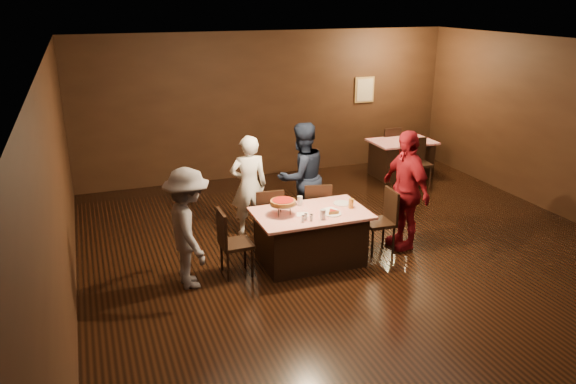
% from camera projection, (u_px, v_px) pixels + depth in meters
% --- Properties ---
extents(room, '(10.00, 10.04, 3.02)m').
position_uv_depth(room, '(394.00, 123.00, 7.04)').
color(room, black).
rests_on(room, ground).
extents(main_table, '(1.60, 1.00, 0.77)m').
position_uv_depth(main_table, '(311.00, 237.00, 8.03)').
color(main_table, red).
rests_on(main_table, ground).
extents(back_table, '(1.30, 0.90, 0.77)m').
position_uv_depth(back_table, '(401.00, 158.00, 11.92)').
color(back_table, '#B20B18').
rests_on(back_table, ground).
extents(chair_far_left, '(0.46, 0.46, 0.95)m').
position_uv_depth(chair_far_left, '(268.00, 217.00, 8.53)').
color(chair_far_left, black).
rests_on(chair_far_left, ground).
extents(chair_far_right, '(0.51, 0.51, 0.95)m').
position_uv_depth(chair_far_right, '(316.00, 210.00, 8.79)').
color(chair_far_right, black).
rests_on(chair_far_right, ground).
extents(chair_end_left, '(0.43, 0.43, 0.95)m').
position_uv_depth(chair_end_left, '(236.00, 242.00, 7.64)').
color(chair_end_left, black).
rests_on(chair_end_left, ground).
extents(chair_end_right, '(0.45, 0.45, 0.95)m').
position_uv_depth(chair_end_right, '(379.00, 221.00, 8.36)').
color(chair_end_right, black).
rests_on(chair_end_right, ground).
extents(chair_back_near, '(0.46, 0.46, 0.95)m').
position_uv_depth(chair_back_near, '(420.00, 163.00, 11.27)').
color(chair_back_near, black).
rests_on(chair_back_near, ground).
extents(chair_back_far, '(0.43, 0.43, 0.95)m').
position_uv_depth(chair_back_far, '(387.00, 147.00, 12.42)').
color(chair_back_far, black).
rests_on(chair_back_far, ground).
extents(diner_white_jacket, '(0.63, 0.44, 1.63)m').
position_uv_depth(diner_white_jacket, '(249.00, 186.00, 8.85)').
color(diner_white_jacket, white).
rests_on(diner_white_jacket, ground).
extents(diner_navy_hoodie, '(0.99, 0.85, 1.78)m').
position_uv_depth(diner_navy_hoodie, '(302.00, 177.00, 9.03)').
color(diner_navy_hoodie, black).
rests_on(diner_navy_hoodie, ground).
extents(diner_grey_knit, '(0.65, 1.07, 1.62)m').
position_uv_depth(diner_grey_knit, '(188.00, 228.00, 7.25)').
color(diner_grey_knit, slate).
rests_on(diner_grey_knit, ground).
extents(diner_red_shirt, '(0.50, 1.09, 1.82)m').
position_uv_depth(diner_red_shirt, '(405.00, 190.00, 8.39)').
color(diner_red_shirt, maroon).
rests_on(diner_red_shirt, ground).
extents(pizza_stand, '(0.38, 0.38, 0.22)m').
position_uv_depth(pizza_stand, '(283.00, 202.00, 7.75)').
color(pizza_stand, black).
rests_on(pizza_stand, main_table).
extents(plate_with_slice, '(0.25, 0.25, 0.06)m').
position_uv_depth(plate_with_slice, '(333.00, 213.00, 7.81)').
color(plate_with_slice, white).
rests_on(plate_with_slice, main_table).
extents(plate_empty, '(0.25, 0.25, 0.01)m').
position_uv_depth(plate_empty, '(342.00, 203.00, 8.21)').
color(plate_empty, white).
rests_on(plate_empty, main_table).
extents(glass_front_left, '(0.08, 0.08, 0.14)m').
position_uv_depth(glass_front_left, '(323.00, 214.00, 7.63)').
color(glass_front_left, silver).
rests_on(glass_front_left, main_table).
extents(glass_amber, '(0.08, 0.08, 0.14)m').
position_uv_depth(glass_amber, '(351.00, 203.00, 8.03)').
color(glass_amber, '#BF7F26').
rests_on(glass_amber, main_table).
extents(glass_back, '(0.08, 0.08, 0.14)m').
position_uv_depth(glass_back, '(300.00, 201.00, 8.13)').
color(glass_back, silver).
rests_on(glass_back, main_table).
extents(condiments, '(0.17, 0.10, 0.09)m').
position_uv_depth(condiments, '(307.00, 218.00, 7.57)').
color(condiments, silver).
rests_on(condiments, main_table).
extents(napkin_center, '(0.19, 0.19, 0.01)m').
position_uv_depth(napkin_center, '(330.00, 209.00, 8.00)').
color(napkin_center, white).
rests_on(napkin_center, main_table).
extents(napkin_left, '(0.21, 0.21, 0.01)m').
position_uv_depth(napkin_left, '(302.00, 214.00, 7.81)').
color(napkin_left, white).
rests_on(napkin_left, main_table).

